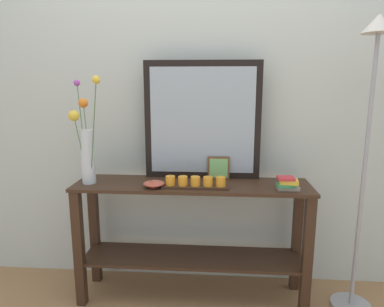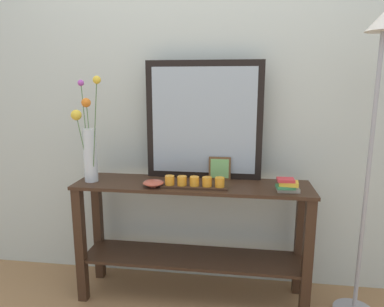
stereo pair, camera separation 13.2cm
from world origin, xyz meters
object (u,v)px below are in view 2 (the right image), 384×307
console_table (192,226)px  tall_vase_left (89,145)px  candle_tray (194,183)px  floor_lamp (374,121)px  mirror_leaning (204,121)px  decorative_bowl (153,183)px  picture_frame_small (220,168)px  book_stack (287,185)px

console_table → tall_vase_left: 0.82m
console_table → candle_tray: bearing=-72.4°
tall_vase_left → floor_lamp: bearing=-0.1°
tall_vase_left → candle_tray: tall_vase_left is taller
console_table → mirror_leaning: bearing=69.0°
mirror_leaning → console_table: bearing=-111.0°
decorative_bowl → floor_lamp: bearing=2.6°
mirror_leaning → picture_frame_small: 0.32m
mirror_leaning → floor_lamp: 0.96m
picture_frame_small → decorative_bowl: size_ratio=1.18×
mirror_leaning → decorative_bowl: (-0.27, -0.24, -0.35)m
console_table → picture_frame_small: size_ratio=9.83×
decorative_bowl → console_table: bearing=23.6°
console_table → mirror_leaning: mirror_leaning is taller
console_table → book_stack: bearing=-9.0°
mirror_leaning → picture_frame_small: mirror_leaning is taller
tall_vase_left → decorative_bowl: size_ratio=5.16×
candle_tray → decorative_bowl: candle_tray is taller
tall_vase_left → book_stack: 1.21m
console_table → picture_frame_small: 0.40m
picture_frame_small → book_stack: 0.44m
candle_tray → book_stack: bearing=-0.7°
book_stack → mirror_leaning: bearing=155.2°
tall_vase_left → candle_tray: size_ratio=1.64×
decorative_bowl → book_stack: book_stack is taller
floor_lamp → picture_frame_small: bearing=169.5°
candle_tray → floor_lamp: bearing=2.5°
floor_lamp → console_table: bearing=177.7°
mirror_leaning → tall_vase_left: bearing=-165.3°
book_stack → floor_lamp: size_ratio=0.08×
tall_vase_left → candle_tray: 0.69m
tall_vase_left → book_stack: (1.19, -0.05, -0.19)m
candle_tray → book_stack: 0.53m
console_table → picture_frame_small: bearing=35.2°
book_stack → picture_frame_small: bearing=152.8°
picture_frame_small → floor_lamp: size_ratio=0.09×
decorative_bowl → book_stack: bearing=0.5°
candle_tray → book_stack: (0.53, -0.01, 0.01)m
tall_vase_left → console_table: bearing=3.4°
console_table → tall_vase_left: tall_vase_left is taller
console_table → tall_vase_left: size_ratio=2.24×
console_table → tall_vase_left: bearing=-176.6°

